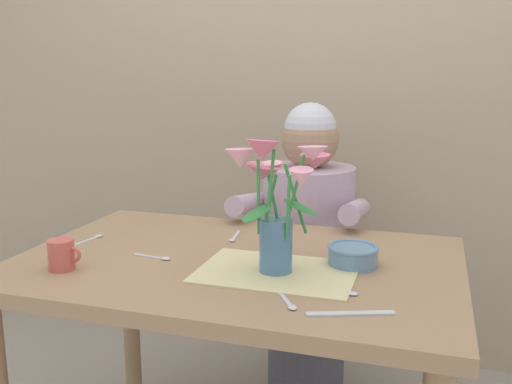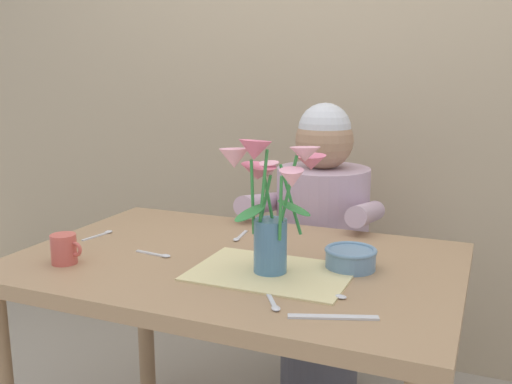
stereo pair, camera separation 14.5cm
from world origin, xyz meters
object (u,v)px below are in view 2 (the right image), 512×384
at_px(flower_vase, 271,197).
at_px(ceramic_bowl, 351,258).
at_px(seated_person, 321,257).
at_px(dinner_knife, 333,317).
at_px(coffee_cup, 64,249).

xyz_separation_m(flower_vase, ceramic_bowl, (0.18, 0.12, -0.17)).
bearing_deg(seated_person, ceramic_bowl, -64.01).
xyz_separation_m(seated_person, ceramic_bowl, (0.24, -0.58, 0.21)).
xyz_separation_m(seated_person, dinner_knife, (0.28, -0.89, 0.18)).
xyz_separation_m(seated_person, flower_vase, (0.07, -0.70, 0.38)).
distance_m(ceramic_bowl, coffee_cup, 0.76).
bearing_deg(dinner_knife, ceramic_bowl, 77.23).
bearing_deg(flower_vase, dinner_knife, -41.66).
bearing_deg(ceramic_bowl, flower_vase, -145.53).
height_order(flower_vase, dinner_knife, flower_vase).
bearing_deg(coffee_cup, ceramic_bowl, 19.60).
bearing_deg(ceramic_bowl, seated_person, 112.93).
distance_m(seated_person, flower_vase, 0.80).
distance_m(ceramic_bowl, dinner_knife, 0.32).
distance_m(flower_vase, dinner_knife, 0.35).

